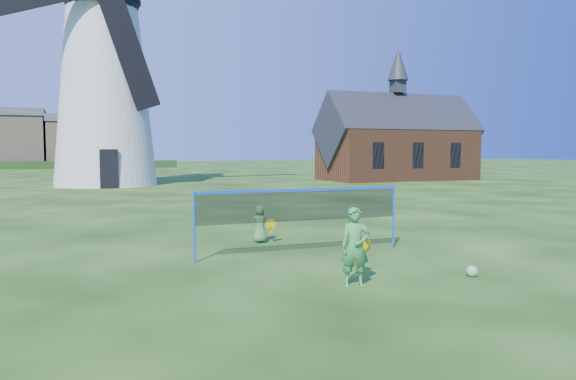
# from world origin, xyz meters

# --- Properties ---
(ground) EXTENTS (220.00, 220.00, 0.00)m
(ground) POSITION_xyz_m (0.00, 0.00, 0.00)
(ground) COLOR black
(ground) RESTS_ON ground
(windmill) EXTENTS (16.45, 6.82, 21.39)m
(windmill) POSITION_xyz_m (-2.40, 28.33, 7.18)
(windmill) COLOR silver
(windmill) RESTS_ON ground
(chapel) EXTENTS (12.69, 6.15, 10.73)m
(chapel) POSITION_xyz_m (20.38, 27.49, 3.02)
(chapel) COLOR brown
(chapel) RESTS_ON ground
(badminton_net) EXTENTS (5.05, 0.05, 1.55)m
(badminton_net) POSITION_xyz_m (0.38, 0.14, 1.14)
(badminton_net) COLOR blue
(badminton_net) RESTS_ON ground
(player_girl) EXTENTS (0.72, 0.49, 1.43)m
(player_girl) POSITION_xyz_m (0.14, -2.97, 0.71)
(player_girl) COLOR #398F44
(player_girl) RESTS_ON ground
(player_boy) EXTENTS (0.62, 0.42, 0.99)m
(player_boy) POSITION_xyz_m (0.04, 2.12, 0.50)
(player_boy) COLOR #44833F
(player_boy) RESTS_ON ground
(play_ball) EXTENTS (0.22, 0.22, 0.22)m
(play_ball) POSITION_xyz_m (2.60, -3.14, 0.11)
(play_ball) COLOR green
(play_ball) RESTS_ON ground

